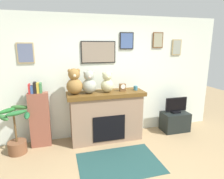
# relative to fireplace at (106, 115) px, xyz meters

# --- Properties ---
(back_wall) EXTENTS (5.20, 0.15, 2.60)m
(back_wall) POSITION_rel_fireplace_xyz_m (0.13, 0.32, 0.78)
(back_wall) COLOR silver
(back_wall) RESTS_ON ground_plane
(fireplace) EXTENTS (1.59, 0.58, 1.05)m
(fireplace) POSITION_rel_fireplace_xyz_m (0.00, 0.00, 0.00)
(fireplace) COLOR #8F725B
(fireplace) RESTS_ON ground_plane
(bookshelf) EXTENTS (0.38, 0.16, 1.31)m
(bookshelf) POSITION_rel_fireplace_xyz_m (-1.33, 0.06, 0.07)
(bookshelf) COLOR brown
(bookshelf) RESTS_ON ground_plane
(potted_plant) EXTENTS (0.57, 0.59, 0.88)m
(potted_plant) POSITION_rel_fireplace_xyz_m (-1.74, -0.10, -0.17)
(potted_plant) COLOR brown
(potted_plant) RESTS_ON ground_plane
(tv_stand) EXTENTS (0.61, 0.40, 0.44)m
(tv_stand) POSITION_rel_fireplace_xyz_m (1.67, -0.04, -0.31)
(tv_stand) COLOR black
(tv_stand) RESTS_ON ground_plane
(television) EXTENTS (0.53, 0.14, 0.37)m
(television) POSITION_rel_fireplace_xyz_m (1.67, -0.04, 0.09)
(television) COLOR black
(television) RESTS_ON tv_stand
(area_rug) EXTENTS (1.40, 0.98, 0.01)m
(area_rug) POSITION_rel_fireplace_xyz_m (0.00, -0.94, -0.53)
(area_rug) COLOR #1F4240
(area_rug) RESTS_ON ground_plane
(candle_jar) EXTENTS (0.09, 0.09, 0.09)m
(candle_jar) POSITION_rel_fireplace_xyz_m (0.65, -0.02, 0.56)
(candle_jar) COLOR teal
(candle_jar) RESTS_ON fireplace
(mantel_clock) EXTENTS (0.12, 0.09, 0.16)m
(mantel_clock) POSITION_rel_fireplace_xyz_m (0.35, -0.02, 0.60)
(mantel_clock) COLOR brown
(mantel_clock) RESTS_ON fireplace
(teddy_bear_cream) EXTENTS (0.32, 0.32, 0.51)m
(teddy_bear_cream) POSITION_rel_fireplace_xyz_m (-0.63, -0.02, 0.75)
(teddy_bear_cream) COLOR olive
(teddy_bear_cream) RESTS_ON fireplace
(teddy_bear_grey) EXTENTS (0.29, 0.29, 0.46)m
(teddy_bear_grey) POSITION_rel_fireplace_xyz_m (-0.35, -0.02, 0.72)
(teddy_bear_grey) COLOR #969A8B
(teddy_bear_grey) RESTS_ON fireplace
(teddy_bear_tan) EXTENTS (0.26, 0.26, 0.42)m
(teddy_bear_tan) POSITION_rel_fireplace_xyz_m (0.02, -0.02, 0.71)
(teddy_bear_tan) COLOR #C0BD8E
(teddy_bear_tan) RESTS_ON fireplace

